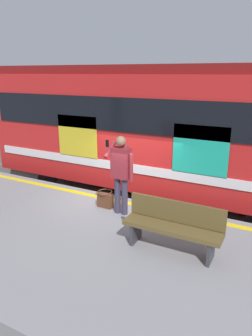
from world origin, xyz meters
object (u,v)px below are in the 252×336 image
(train_carriage, at_px, (155,125))
(handbag, at_px, (105,200))
(bench, at_px, (173,224))
(passenger, at_px, (121,169))

(train_carriage, height_order, handbag, train_carriage)
(handbag, distance_m, bench, 2.30)
(passenger, bearing_deg, bench, 149.83)
(passenger, xyz_separation_m, bench, (-1.55, 0.90, -0.56))
(train_carriage, xyz_separation_m, passenger, (-0.47, 2.93, -0.51))
(passenger, height_order, bench, passenger)
(passenger, bearing_deg, train_carriage, -80.88)
(train_carriage, xyz_separation_m, bench, (-2.02, 3.83, -1.07))
(train_carriage, distance_m, passenger, 3.01)
(train_carriage, height_order, bench, train_carriage)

